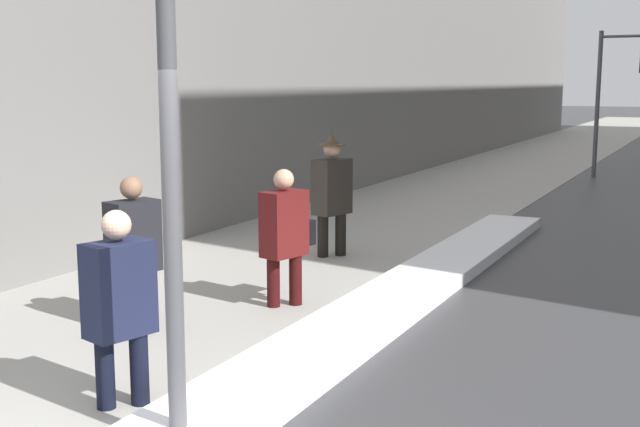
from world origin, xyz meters
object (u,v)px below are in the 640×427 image
Objects in this scene: pedestrian_in_glasses at (119,300)px; pedestrian_with_shoulder_bag at (285,231)px; pedestrian_trailing at (133,245)px; traffic_light_near at (628,72)px; pedestrian_in_fedora at (332,191)px.

pedestrian_in_glasses is 2.96m from pedestrian_with_shoulder_bag.
pedestrian_trailing reaches higher than pedestrian_in_glasses.
pedestrian_with_shoulder_bag is (-0.25, 2.95, -0.00)m from pedestrian_in_glasses.
traffic_light_near is at bearing -171.88° from pedestrian_with_shoulder_bag.
pedestrian_with_shoulder_bag is 2.56m from pedestrian_in_fedora.
pedestrian_in_glasses is 0.99× the size of pedestrian_trailing.
pedestrian_with_shoulder_bag is 0.88× the size of pedestrian_in_fedora.
pedestrian_in_glasses is at bearing 20.60° from pedestrian_with_shoulder_bag.
traffic_light_near is 17.29m from pedestrian_in_glasses.
pedestrian_in_fedora is at bearing -149.72° from pedestrian_with_shoulder_bag.
traffic_light_near is 15.86m from pedestrian_trailing.
pedestrian_with_shoulder_bag is at bearing 30.28° from pedestrian_in_fedora.
traffic_light_near is 2.44× the size of pedestrian_in_glasses.
pedestrian_in_fedora is at bearing -169.03° from pedestrian_trailing.
pedestrian_trailing is 1.64m from pedestrian_with_shoulder_bag.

